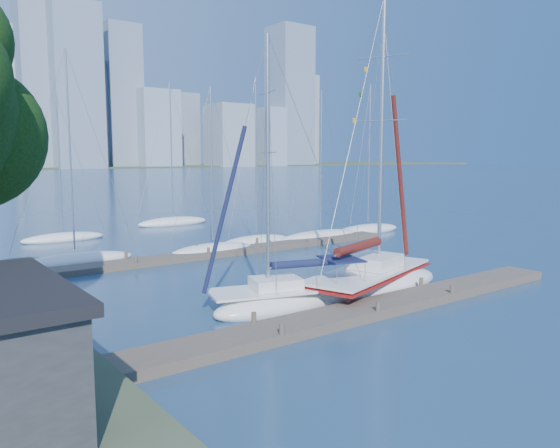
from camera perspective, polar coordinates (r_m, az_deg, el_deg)
ground at (r=24.00m, az=8.59°, el=-9.42°), size 700.00×700.00×0.00m
near_dock at (r=23.94m, az=8.60°, el=-8.96°), size 26.00×2.00×0.40m
far_dock at (r=37.62m, az=-6.75°, el=-3.05°), size 30.00×1.80×0.36m
sailboat_navy at (r=24.73m, az=0.70°, el=-6.35°), size 7.97×4.53×12.45m
sailboat_maroon at (r=27.86m, az=9.28°, el=-4.72°), size 10.01×5.84×15.33m
bg_boat_0 at (r=36.86m, az=-20.61°, el=-3.55°), size 7.71×3.75×13.56m
bg_boat_2 at (r=38.39m, az=-7.01°, el=-2.73°), size 6.51×2.29×11.82m
bg_boat_3 at (r=42.23m, az=-2.48°, el=-1.77°), size 6.44×3.52×13.01m
bg_boat_4 at (r=44.80m, az=4.23°, el=-1.29°), size 8.44×3.29×12.29m
bg_boat_5 at (r=49.33m, az=9.15°, el=-0.56°), size 7.56×4.48×13.32m
bg_boat_6 at (r=47.36m, az=-21.70°, el=-1.34°), size 6.50×1.97×11.74m
bg_boat_7 at (r=55.14m, az=-11.10°, el=0.22°), size 7.32×2.39×14.26m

